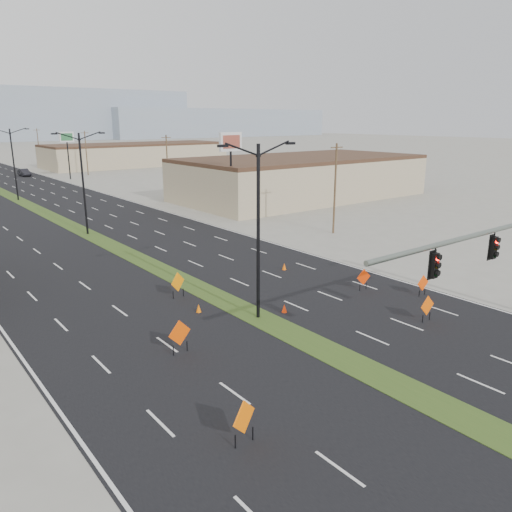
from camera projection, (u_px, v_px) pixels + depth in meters
ground at (441, 407)px, 20.16m from camera, size 600.00×600.00×0.00m
building_se_near at (301, 179)px, 73.82m from camera, size 36.00×18.00×5.50m
building_se_far at (137, 155)px, 125.69m from camera, size 44.00×16.00×5.00m
mesa_east at (214, 123)px, 345.06m from camera, size 160.00×50.00×18.00m
signal_mast at (510, 250)px, 25.49m from camera, size 16.30×0.60×8.00m
streetlight_0 at (258, 227)px, 27.85m from camera, size 5.15×0.24×10.02m
streetlight_1 at (83, 181)px, 49.15m from camera, size 5.15×0.24×10.02m
streetlight_2 at (14, 162)px, 70.44m from camera, size 5.15×0.24×10.02m
utility_pole_0 at (335, 188)px, 49.80m from camera, size 1.60×0.20×9.00m
utility_pole_1 at (167, 164)px, 76.42m from camera, size 1.60×0.20×9.00m
utility_pole_2 at (86, 152)px, 103.03m from camera, size 1.60×0.20×9.00m
utility_pole_3 at (38, 146)px, 129.65m from camera, size 1.60×0.20×9.00m
car_mid at (24, 173)px, 102.11m from camera, size 1.71×4.50×1.47m
construction_sign_0 at (244, 419)px, 17.59m from camera, size 1.27×0.49×1.78m
construction_sign_1 at (180, 334)px, 24.53m from camera, size 1.32×0.22×1.77m
construction_sign_2 at (178, 283)px, 32.32m from camera, size 1.21×0.52×1.72m
construction_sign_3 at (427, 307)px, 28.49m from camera, size 1.17×0.07×1.56m
construction_sign_4 at (364, 278)px, 33.77m from camera, size 1.12×0.24×1.50m
construction_sign_5 at (423, 284)px, 32.69m from camera, size 1.07×0.11×1.42m
cone_0 at (284, 308)px, 29.99m from camera, size 0.40×0.40×0.54m
cone_1 at (199, 308)px, 30.01m from camera, size 0.33×0.33×0.53m
cone_2 at (284, 267)px, 38.51m from camera, size 0.41×0.41×0.54m
cone_3 at (176, 280)px, 35.08m from camera, size 0.54×0.54×0.68m
pole_sign_east_near at (231, 148)px, 57.48m from camera, size 3.23×0.73×9.84m
pole_sign_east_far at (67, 141)px, 95.31m from camera, size 2.95×0.89×9.00m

